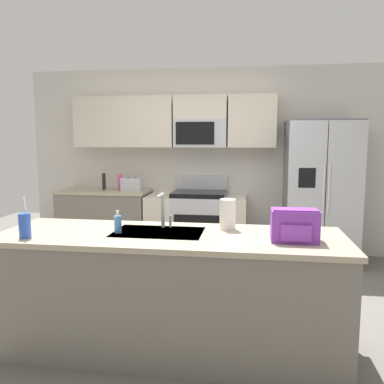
{
  "coord_description": "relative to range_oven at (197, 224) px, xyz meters",
  "views": [
    {
      "loc": [
        0.62,
        -3.52,
        1.6
      ],
      "look_at": [
        0.01,
        0.6,
        1.05
      ],
      "focal_mm": 36.98,
      "sensor_mm": 36.0,
      "label": 1
    }
  ],
  "objects": [
    {
      "name": "paper_towel_roll",
      "position": [
        0.55,
        -2.27,
        0.58
      ],
      "size": [
        0.12,
        0.12,
        0.24
      ],
      "primitive_type": "cylinder",
      "color": "white",
      "rests_on": "island_counter"
    },
    {
      "name": "sink_faucet",
      "position": [
        0.04,
        -2.29,
        0.62
      ],
      "size": [
        0.08,
        0.21,
        0.28
      ],
      "color": "#B7BABF",
      "rests_on": "island_counter"
    },
    {
      "name": "ground_plane",
      "position": [
        0.1,
        -1.8,
        -0.44
      ],
      "size": [
        9.0,
        9.0,
        0.0
      ],
      "primitive_type": "plane",
      "color": "#66605B",
      "rests_on": "ground"
    },
    {
      "name": "backpack",
      "position": [
        1.03,
        -2.57,
        0.57
      ],
      "size": [
        0.32,
        0.22,
        0.23
      ],
      "color": "purple",
      "rests_on": "island_counter"
    },
    {
      "name": "bottle_pink",
      "position": [
        -1.09,
        0.02,
        0.57
      ],
      "size": [
        0.06,
        0.06,
        0.22
      ],
      "primitive_type": "cylinder",
      "color": "#EA4C93",
      "rests_on": "back_counter"
    },
    {
      "name": "toaster",
      "position": [
        -0.9,
        -0.05,
        0.55
      ],
      "size": [
        0.28,
        0.16,
        0.18
      ],
      "color": "#B7BABF",
      "rests_on": "back_counter"
    },
    {
      "name": "refrigerator",
      "position": [
        1.62,
        -0.07,
        0.48
      ],
      "size": [
        0.9,
        0.76,
        1.85
      ],
      "color": "#4C4F54",
      "rests_on": "ground"
    },
    {
      "name": "soap_dispenser",
      "position": [
        -0.26,
        -2.5,
        0.53
      ],
      "size": [
        0.06,
        0.06,
        0.17
      ],
      "color": "#4C8CD8",
      "rests_on": "island_counter"
    },
    {
      "name": "pepper_mill",
      "position": [
        -1.32,
        -0.0,
        0.57
      ],
      "size": [
        0.05,
        0.05,
        0.23
      ],
      "primitive_type": "cylinder",
      "color": "black",
      "rests_on": "back_counter"
    },
    {
      "name": "range_oven",
      "position": [
        0.0,
        0.0,
        0.0
      ],
      "size": [
        1.36,
        0.61,
        1.1
      ],
      "color": "#B7BABF",
      "rests_on": "ground"
    },
    {
      "name": "back_counter",
      "position": [
        -1.32,
        -0.0,
        0.01
      ],
      "size": [
        1.27,
        0.63,
        0.9
      ],
      "color": "slate",
      "rests_on": "ground"
    },
    {
      "name": "kitchen_wall_unit",
      "position": [
        -0.04,
        0.28,
        1.03
      ],
      "size": [
        5.2,
        0.43,
        2.6
      ],
      "color": "beige",
      "rests_on": "ground"
    },
    {
      "name": "drink_cup_blue",
      "position": [
        -0.87,
        -2.75,
        0.55
      ],
      "size": [
        0.08,
        0.08,
        0.3
      ],
      "color": "blue",
      "rests_on": "island_counter"
    },
    {
      "name": "island_counter",
      "position": [
        0.13,
        -2.48,
        0.01
      ],
      "size": [
        2.59,
        0.85,
        0.9
      ],
      "color": "slate",
      "rests_on": "ground"
    }
  ]
}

